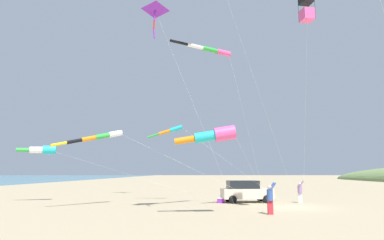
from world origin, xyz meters
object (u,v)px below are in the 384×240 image
at_px(kite_windsock_red_high_left, 211,50).
at_px(kite_windsock_checkered_midright, 214,135).
at_px(parked_car, 246,191).
at_px(kite_delta_green_low_center, 155,11).
at_px(kite_windsock_white_trailing, 98,137).
at_px(kite_windsock_black_fish_shape, 170,131).
at_px(person_adult_flyer, 270,197).
at_px(kite_box_purple_drifting, 306,7).
at_px(kite_windsock_striped_overhead, 43,150).
at_px(person_child_green_jacket, 300,191).
at_px(cooler_box, 221,200).

distance_m(kite_windsock_red_high_left, kite_windsock_checkered_midright, 7.12).
relative_size(parked_car, kite_delta_green_low_center, 0.22).
relative_size(kite_windsock_white_trailing, kite_windsock_black_fish_shape, 1.36).
bearing_deg(kite_delta_green_low_center, person_adult_flyer, 126.77).
bearing_deg(kite_windsock_white_trailing, kite_windsock_checkered_midright, 149.03).
relative_size(kite_box_purple_drifting, kite_delta_green_low_center, 0.71).
distance_m(person_adult_flyer, kite_box_purple_drifting, 12.46).
height_order(person_adult_flyer, kite_windsock_red_high_left, kite_windsock_red_high_left).
relative_size(kite_windsock_red_high_left, kite_box_purple_drifting, 0.83).
relative_size(person_adult_flyer, kite_windsock_striped_overhead, 0.11).
distance_m(person_child_green_jacket, kite_delta_green_low_center, 22.82).
height_order(kite_delta_green_low_center, kite_windsock_striped_overhead, kite_delta_green_low_center).
distance_m(cooler_box, kite_windsock_white_trailing, 11.39).
height_order(person_adult_flyer, kite_windsock_white_trailing, kite_windsock_white_trailing).
bearing_deg(cooler_box, person_child_green_jacket, -179.68).
bearing_deg(person_child_green_jacket, kite_box_purple_drifting, 79.33).
distance_m(kite_windsock_red_high_left, kite_delta_green_low_center, 13.64).
bearing_deg(kite_windsock_checkered_midright, kite_box_purple_drifting, -179.43).
bearing_deg(kite_windsock_red_high_left, kite_windsock_black_fish_shape, -64.78).
bearing_deg(person_adult_flyer, person_child_green_jacket, -118.36).
xyz_separation_m(person_child_green_jacket, kite_windsock_red_high_left, (7.74, 5.83, 10.31)).
xyz_separation_m(parked_car, kite_windsock_white_trailing, (11.80, 3.97, 4.30)).
height_order(cooler_box, kite_windsock_red_high_left, kite_windsock_red_high_left).
bearing_deg(kite_delta_green_low_center, kite_windsock_striped_overhead, 18.02).
bearing_deg(kite_box_purple_drifting, cooler_box, -59.15).
xyz_separation_m(person_child_green_jacket, kite_windsock_checkered_midright, (7.72, 8.65, 3.77)).
bearing_deg(parked_car, kite_windsock_checkered_midright, 70.88).
bearing_deg(cooler_box, kite_windsock_striped_overhead, -2.92).
xyz_separation_m(parked_car, person_child_green_jacket, (-4.55, 0.50, 0.07)).
distance_m(person_child_green_jacket, kite_box_purple_drifting, 15.00).
relative_size(kite_delta_green_low_center, kite_windsock_black_fish_shape, 1.72).
relative_size(cooler_box, kite_windsock_striped_overhead, 0.04).
distance_m(kite_windsock_checkered_midright, kite_box_purple_drifting, 10.40).
bearing_deg(kite_windsock_white_trailing, person_child_green_jacket, -168.02).
bearing_deg(kite_delta_green_low_center, person_child_green_jacket, 163.58).
height_order(person_child_green_jacket, kite_windsock_striped_overhead, kite_windsock_striped_overhead).
height_order(kite_windsock_white_trailing, kite_windsock_checkered_midright, kite_windsock_white_trailing).
bearing_deg(person_adult_flyer, kite_windsock_black_fish_shape, -53.65).
height_order(cooler_box, kite_windsock_black_fish_shape, kite_windsock_black_fish_shape).
distance_m(kite_windsock_white_trailing, kite_box_purple_drifting, 17.51).
distance_m(person_adult_flyer, kite_windsock_red_high_left, 11.04).
height_order(parked_car, kite_delta_green_low_center, kite_delta_green_low_center).
relative_size(kite_windsock_red_high_left, kite_windsock_black_fish_shape, 1.01).
bearing_deg(kite_windsock_striped_overhead, kite_windsock_red_high_left, 155.97).
relative_size(kite_delta_green_low_center, kite_windsock_striped_overhead, 1.14).
height_order(kite_box_purple_drifting, kite_delta_green_low_center, kite_delta_green_low_center).
bearing_deg(parked_car, kite_windsock_striped_overhead, -0.85).
height_order(kite_windsock_striped_overhead, kite_windsock_black_fish_shape, kite_windsock_black_fish_shape).
height_order(person_child_green_jacket, kite_delta_green_low_center, kite_delta_green_low_center).
xyz_separation_m(parked_car, cooler_box, (2.18, 0.54, -0.74)).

